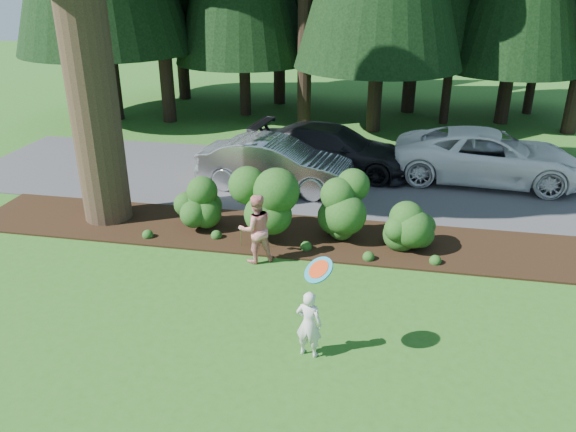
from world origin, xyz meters
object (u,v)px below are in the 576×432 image
(car_dark_suv, at_px, (332,149))
(child, at_px, (309,324))
(adult, at_px, (256,229))
(car_white_suv, at_px, (489,156))
(frisbee, at_px, (319,270))
(car_silver_wagon, at_px, (276,164))

(car_dark_suv, height_order, child, car_dark_suv)
(adult, bearing_deg, car_white_suv, -161.73)
(car_dark_suv, relative_size, frisbee, 9.54)
(frisbee, bearing_deg, adult, 119.51)
(car_dark_suv, height_order, adult, adult)
(car_white_suv, bearing_deg, car_silver_wagon, 110.68)
(car_silver_wagon, relative_size, child, 3.68)
(car_white_suv, distance_m, car_dark_suv, 4.98)
(car_white_suv, xyz_separation_m, frisbee, (-4.06, -9.97, 0.96))
(child, xyz_separation_m, adult, (-1.74, 3.23, 0.18))
(adult, xyz_separation_m, frisbee, (1.90, -3.36, 0.97))
(car_silver_wagon, bearing_deg, adult, -167.05)
(car_white_suv, distance_m, adult, 8.90)
(car_white_suv, bearing_deg, car_dark_suv, 95.22)
(car_white_suv, height_order, adult, car_white_suv)
(child, distance_m, frisbee, 1.18)
(car_dark_suv, relative_size, adult, 3.24)
(car_silver_wagon, height_order, adult, adult)
(child, bearing_deg, car_silver_wagon, -63.88)
(car_white_suv, bearing_deg, adult, 142.19)
(car_silver_wagon, height_order, car_dark_suv, car_silver_wagon)
(car_white_suv, relative_size, frisbee, 10.44)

